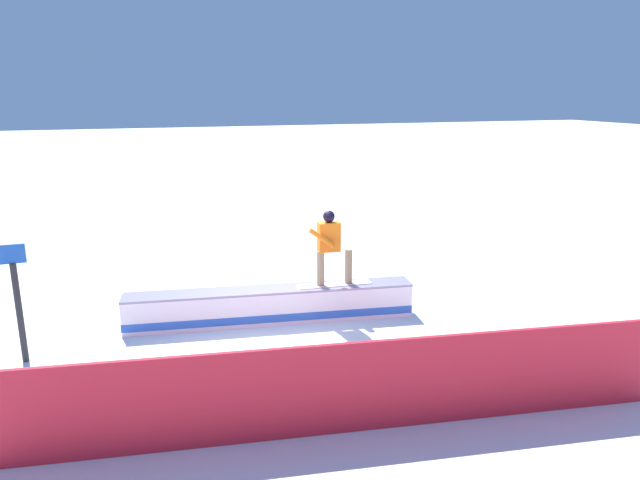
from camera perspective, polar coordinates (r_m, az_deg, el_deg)
ground_plane at (r=10.99m, az=-4.80°, el=-8.01°), size 120.00×120.00×0.00m
grind_box at (r=10.88m, az=-4.83°, el=-6.57°), size 5.35×1.29×0.66m
snowboarder at (r=10.67m, az=1.03°, el=-0.50°), size 1.43×0.42×1.43m
safety_fence at (r=7.43m, az=2.40°, el=-14.42°), size 8.46×1.26×1.22m
trail_marker at (r=10.21m, az=-27.66°, el=-5.28°), size 0.40×0.10×1.94m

